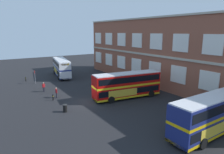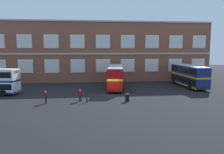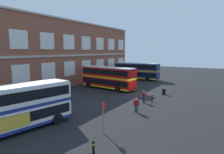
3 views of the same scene
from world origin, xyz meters
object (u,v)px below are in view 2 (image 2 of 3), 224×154
safety_bollard_west (87,99)px  station_litter_bin (127,98)px  double_decker_far (189,75)px  waiting_passenger (80,94)px  double_decker_middle (116,77)px  second_passenger (46,96)px

safety_bollard_west → station_litter_bin: bearing=-0.7°
double_decker_far → waiting_passenger: 22.49m
double_decker_middle → waiting_passenger: double_decker_middle is taller
double_decker_far → station_litter_bin: 17.56m
double_decker_middle → station_litter_bin: 10.56m
second_passenger → station_litter_bin: second_passenger is taller
double_decker_middle → double_decker_far: (14.06, 0.36, 0.00)m
double_decker_middle → second_passenger: (-10.58, -10.35, -1.22)m
waiting_passenger → second_passenger: same height
double_decker_far → waiting_passenger: double_decker_far is taller
second_passenger → station_litter_bin: size_ratio=1.65×
double_decker_far → second_passenger: 26.90m
waiting_passenger → second_passenger: (-4.47, -0.84, 0.00)m
double_decker_middle → station_litter_bin: bearing=-88.4°
double_decker_far → station_litter_bin: bearing=-141.9°
station_litter_bin → double_decker_far: bearing=38.1°
waiting_passenger → station_litter_bin: waiting_passenger is taller
double_decker_middle → double_decker_far: bearing=1.5°
station_litter_bin → safety_bollard_west: bearing=179.3°
double_decker_middle → station_litter_bin: double_decker_middle is taller
double_decker_middle → double_decker_far: size_ratio=1.02×
double_decker_middle → waiting_passenger: size_ratio=6.62×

